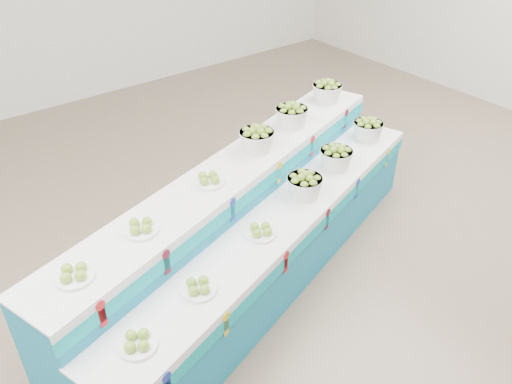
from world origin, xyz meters
The scene contains 14 objects.
ground centered at (0.00, 0.00, 0.00)m, with size 10.00×10.00×0.00m, color #75624C.
display_stand centered at (-0.17, 0.25, 0.51)m, with size 4.11×1.06×1.02m, color teal, non-canonical shape.
plate_lower_left centered at (-1.67, -0.49, 0.77)m, with size 0.25×0.25×0.10m, color white.
plate_lower_mid centered at (-1.11, -0.31, 0.77)m, with size 0.25×0.25×0.10m, color white.
plate_lower_right centered at (-0.38, -0.08, 0.77)m, with size 0.25×0.25×0.10m, color white.
basket_lower_left centered at (0.27, 0.12, 0.84)m, with size 0.32×0.32×0.23m, color silver, non-canonical shape.
basket_lower_mid centered at (0.84, 0.30, 0.84)m, with size 0.32×0.32×0.23m, color silver, non-canonical shape.
basket_lower_right centered at (1.52, 0.51, 0.84)m, with size 0.32×0.32×0.23m, color silver, non-canonical shape.
plate_upper_left centered at (-1.82, 0.00, 1.07)m, with size 0.25×0.25×0.10m, color white.
plate_upper_mid centered at (-1.26, 0.17, 1.07)m, with size 0.25×0.25×0.10m, color white.
plate_upper_right centered at (-0.53, 0.40, 1.07)m, with size 0.25×0.25×0.10m, color white.
basket_upper_left centered at (0.12, 0.61, 1.14)m, with size 0.32×0.32×0.23m, color silver, non-canonical shape.
basket_upper_mid centered at (0.69, 0.78, 1.14)m, with size 0.32×0.32×0.23m, color silver, non-canonical shape.
basket_upper_right centered at (1.37, 1.00, 1.14)m, with size 0.32×0.32×0.23m, color silver, non-canonical shape.
Camera 1 is at (-2.43, -2.65, 3.33)m, focal length 36.81 mm.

